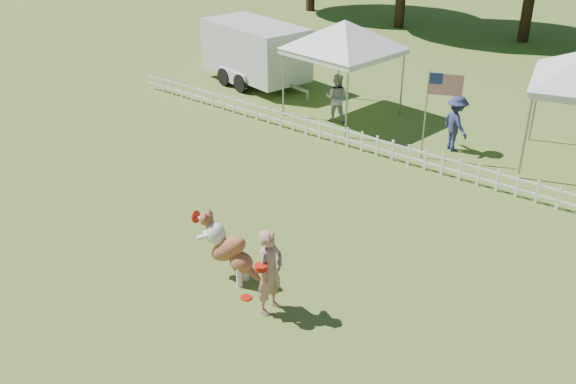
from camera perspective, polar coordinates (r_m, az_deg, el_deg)
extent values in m
plane|color=#4F6E22|center=(12.65, -4.35, -8.18)|extent=(120.00, 120.00, 0.00)
imported|color=tan|center=(11.50, -1.60, -7.11)|extent=(0.42, 0.62, 1.66)
cylinder|color=red|center=(12.27, -3.75, -9.35)|extent=(0.29, 0.29, 0.02)
imported|color=#ABAAB0|center=(20.44, 4.35, 8.36)|extent=(0.88, 0.77, 1.53)
imported|color=navy|center=(18.76, 14.69, 5.93)|extent=(1.20, 1.07, 1.61)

